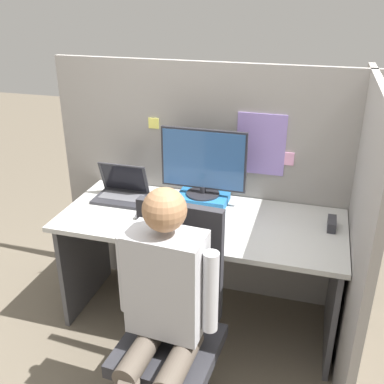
{
  "coord_description": "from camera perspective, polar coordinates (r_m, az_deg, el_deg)",
  "views": [
    {
      "loc": [
        0.61,
        -1.91,
        2.0
      ],
      "look_at": [
        -0.0,
        0.18,
        1.0
      ],
      "focal_mm": 42.0,
      "sensor_mm": 36.0,
      "label": 1
    }
  ],
  "objects": [
    {
      "name": "ground_plane",
      "position": [
        2.83,
        -1.05,
        -20.33
      ],
      "size": [
        12.0,
        12.0,
        0.0
      ],
      "primitive_type": "plane",
      "color": "#665B4C"
    },
    {
      "name": "cubicle_panel_back",
      "position": [
        2.98,
        3.11,
        0.85
      ],
      "size": [
        2.18,
        0.05,
        1.6
      ],
      "color": "gray",
      "rests_on": "ground"
    },
    {
      "name": "cubicle_panel_right",
      "position": [
        2.52,
        20.1,
        -5.48
      ],
      "size": [
        0.04,
        1.37,
        1.6
      ],
      "color": "gray",
      "rests_on": "ground"
    },
    {
      "name": "desk",
      "position": [
        2.75,
        1.09,
        -6.54
      ],
      "size": [
        1.68,
        0.72,
        0.75
      ],
      "color": "#B7B7B2",
      "rests_on": "ground"
    },
    {
      "name": "paper_box",
      "position": [
        2.84,
        1.38,
        -0.84
      ],
      "size": [
        0.31,
        0.22,
        0.06
      ],
      "color": "#236BAD",
      "rests_on": "desk"
    },
    {
      "name": "monitor",
      "position": [
        2.75,
        1.44,
        3.74
      ],
      "size": [
        0.53,
        0.21,
        0.42
      ],
      "color": "#232328",
      "rests_on": "paper_box"
    },
    {
      "name": "laptop",
      "position": [
        2.92,
        -8.96,
        -0.03
      ],
      "size": [
        0.32,
        0.22,
        0.23
      ],
      "color": "#2D2D33",
      "rests_on": "desk"
    },
    {
      "name": "mouse",
      "position": [
        2.66,
        -6.55,
        -3.09
      ],
      "size": [
        0.07,
        0.05,
        0.04
      ],
      "color": "gray",
      "rests_on": "desk"
    },
    {
      "name": "stapler",
      "position": [
        2.66,
        17.33,
        -3.88
      ],
      "size": [
        0.05,
        0.13,
        0.06
      ],
      "color": "#2D2D33",
      "rests_on": "desk"
    },
    {
      "name": "carrot_toy",
      "position": [
        2.49,
        -3.54,
        -4.88
      ],
      "size": [
        0.04,
        0.12,
        0.04
      ],
      "color": "orange",
      "rests_on": "desk"
    },
    {
      "name": "office_chair",
      "position": [
        2.29,
        -2.32,
        -15.4
      ],
      "size": [
        0.53,
        0.58,
        1.07
      ],
      "color": "#2D2D33",
      "rests_on": "ground"
    },
    {
      "name": "person",
      "position": [
        2.03,
        -3.67,
        -14.3
      ],
      "size": [
        0.48,
        0.48,
        1.26
      ],
      "color": "brown",
      "rests_on": "ground"
    }
  ]
}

